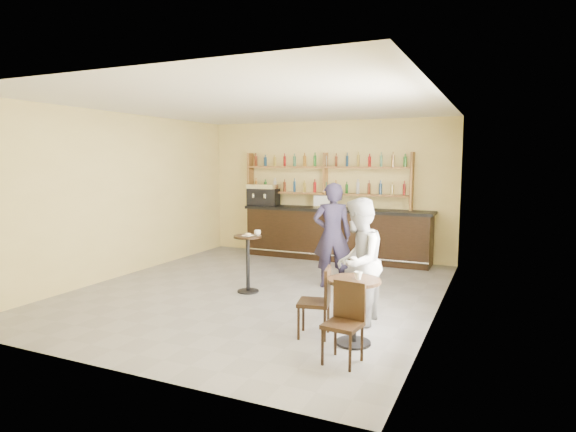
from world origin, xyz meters
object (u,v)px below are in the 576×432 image
at_px(chair_west, 314,302).
at_px(patron_second, 358,262).
at_px(cafe_table, 354,312).
at_px(espresso_machine, 264,195).
at_px(bar_counter, 336,234).
at_px(pedestal_table, 248,264).
at_px(man_main, 332,235).
at_px(chair_south, 343,324).
at_px(pastry_case, 326,202).

xyz_separation_m(chair_west, patron_second, (0.39, 0.68, 0.43)).
bearing_deg(cafe_table, espresso_machine, 127.68).
xyz_separation_m(bar_counter, cafe_table, (1.87, -4.84, -0.18)).
xyz_separation_m(pedestal_table, chair_west, (1.81, -1.51, -0.04)).
relative_size(bar_counter, espresso_machine, 6.10).
height_order(man_main, chair_south, man_main).
xyz_separation_m(espresso_machine, patron_second, (3.57, -4.11, -0.56)).
bearing_deg(cafe_table, pedestal_table, 146.60).
xyz_separation_m(cafe_table, chair_west, (-0.55, 0.05, 0.04)).
relative_size(bar_counter, chair_south, 4.84).
relative_size(pastry_case, patron_second, 0.27).
distance_m(cafe_table, chair_south, 0.60).
relative_size(man_main, chair_south, 2.09).
relative_size(pastry_case, chair_south, 0.53).
xyz_separation_m(espresso_machine, man_main, (2.59, -2.34, -0.50)).
bearing_deg(espresso_machine, pastry_case, -8.48).
bearing_deg(chair_south, cafe_table, 101.45).
bearing_deg(chair_west, chair_south, 30.53).
bearing_deg(chair_west, cafe_table, 72.63).
height_order(pedestal_table, patron_second, patron_second).
relative_size(chair_west, chair_south, 1.01).
distance_m(pedestal_table, cafe_table, 2.83).
relative_size(bar_counter, man_main, 2.32).
distance_m(pastry_case, man_main, 2.56).
relative_size(man_main, cafe_table, 2.28).
bearing_deg(espresso_machine, man_main, -50.63).
distance_m(bar_counter, chair_south, 5.77).
distance_m(espresso_machine, chair_west, 5.84).
xyz_separation_m(pastry_case, chair_south, (2.17, -5.44, -0.88)).
height_order(chair_south, patron_second, patron_second).
bearing_deg(pastry_case, chair_west, -71.80).
height_order(pastry_case, pedestal_table, pastry_case).
bearing_deg(chair_west, pastry_case, -174.02).
bearing_deg(chair_south, man_main, 117.88).
bearing_deg(cafe_table, pastry_case, 113.66).
xyz_separation_m(pastry_case, man_main, (0.97, -2.34, -0.39)).
relative_size(chair_south, patron_second, 0.51).
bearing_deg(man_main, cafe_table, 92.32).
height_order(cafe_table, chair_south, chair_south).
height_order(bar_counter, pedestal_table, bar_counter).
bearing_deg(chair_south, chair_west, 139.40).
bearing_deg(espresso_machine, chair_west, -64.84).
height_order(espresso_machine, pastry_case, espresso_machine).
relative_size(pastry_case, chair_west, 0.53).
distance_m(bar_counter, espresso_machine, 2.06).
bearing_deg(patron_second, bar_counter, -158.19).
xyz_separation_m(chair_south, patron_second, (-0.21, 1.33, 0.43)).
bearing_deg(espresso_machine, chair_south, -63.63).
distance_m(pastry_case, pedestal_table, 3.40).
bearing_deg(patron_second, man_main, -151.52).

